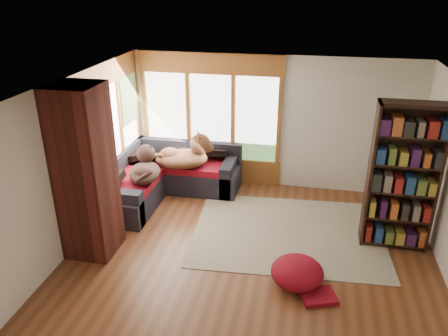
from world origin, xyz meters
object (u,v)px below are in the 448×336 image
at_px(dog_tan, 186,155).
at_px(dog_brindle, 145,168).
at_px(sectional_sofa, 164,179).
at_px(bookshelf, 403,178).
at_px(pouf, 297,272).
at_px(brick_chimney, 85,173).
at_px(area_rug, 288,232).

height_order(dog_tan, dog_brindle, dog_tan).
bearing_deg(sectional_sofa, dog_brindle, -107.28).
distance_m(bookshelf, dog_brindle, 4.26).
relative_size(sectional_sofa, pouf, 3.05).
bearing_deg(brick_chimney, sectional_sofa, 77.71).
bearing_deg(sectional_sofa, brick_chimney, -107.26).
bearing_deg(brick_chimney, area_rug, 20.03).
bearing_deg(sectional_sofa, pouf, -45.44).
xyz_separation_m(area_rug, dog_tan, (-2.02, 1.02, 0.82)).
relative_size(area_rug, dog_brindle, 3.21).
distance_m(pouf, dog_brindle, 3.32).
bearing_deg(pouf, dog_tan, 133.81).
relative_size(area_rug, dog_tan, 2.70).
xyz_separation_m(brick_chimney, sectional_sofa, (0.45, 2.05, -1.00)).
xyz_separation_m(area_rug, pouf, (0.20, -1.29, 0.20)).
bearing_deg(area_rug, dog_tan, 153.13).
relative_size(bookshelf, pouf, 3.20).
relative_size(brick_chimney, dog_tan, 2.28).
xyz_separation_m(bookshelf, dog_tan, (-3.64, 1.02, -0.34)).
height_order(area_rug, bookshelf, bookshelf).
bearing_deg(dog_tan, brick_chimney, -130.29).
xyz_separation_m(brick_chimney, dog_tan, (0.90, 2.08, -0.48)).
relative_size(brick_chimney, pouf, 3.60).
xyz_separation_m(pouf, dog_tan, (-2.22, 2.31, 0.62)).
height_order(brick_chimney, dog_tan, brick_chimney).
distance_m(sectional_sofa, pouf, 3.51).
height_order(sectional_sofa, pouf, sectional_sofa).
relative_size(pouf, dog_tan, 0.63).
distance_m(brick_chimney, bookshelf, 4.66).
relative_size(sectional_sofa, dog_brindle, 2.29).
bearing_deg(dog_brindle, area_rug, -112.53).
bearing_deg(bookshelf, brick_chimney, -166.87).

